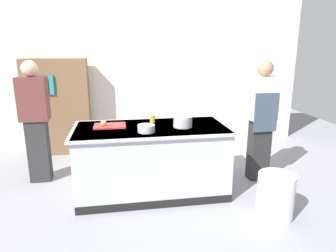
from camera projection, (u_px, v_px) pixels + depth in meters
ground_plane at (152, 191)px, 4.03m from camera, size 10.00×10.00×0.00m
back_wall at (138, 68)px, 5.66m from camera, size 6.40×0.12×3.00m
counter_island at (152, 159)px, 3.92m from camera, size 1.98×0.98×0.90m
cutting_board at (110, 126)px, 3.83m from camera, size 0.40×0.28×0.02m
onion at (104, 123)px, 3.76m from camera, size 0.08×0.08×0.08m
stock_pot at (183, 122)px, 3.79m from camera, size 0.30×0.24×0.14m
mixing_bowl at (146, 128)px, 3.57m from camera, size 0.21×0.21×0.09m
juice_cup at (152, 119)px, 4.02m from camera, size 0.07×0.07×0.10m
trash_bin at (275, 196)px, 3.35m from camera, size 0.41×0.41×0.53m
person_chef at (261, 118)px, 4.21m from camera, size 0.38×0.25×1.72m
person_guest at (35, 120)px, 4.15m from camera, size 0.38×0.24×1.72m
bookshelf at (58, 107)px, 5.30m from camera, size 1.10×0.31×1.70m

